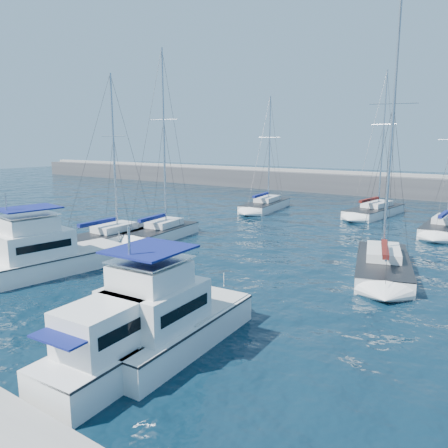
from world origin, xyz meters
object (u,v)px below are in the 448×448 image
Objects in this scene: sailboat_mid_d at (383,265)px; sailboat_back_b at (375,211)px; motor_yacht_stbd_outer at (118,347)px; sailboat_back_a at (265,205)px; sailboat_mid_a at (111,237)px; sailboat_back_c at (445,228)px; motor_yacht_port_inner at (46,256)px; motor_yacht_stbd_inner at (165,320)px; sailboat_mid_b at (162,232)px.

sailboat_mid_d is 1.05× the size of sailboat_back_b.
motor_yacht_stbd_outer is 38.79m from sailboat_back_a.
sailboat_mid_a is 1.03× the size of sailboat_back_c.
sailboat_back_b is (10.97, 33.50, -0.61)m from motor_yacht_port_inner.
sailboat_mid_d reaches higher than motor_yacht_stbd_outer.
motor_yacht_port_inner and motor_yacht_stbd_inner have the same top height.
sailboat_mid_b is 1.00× the size of sailboat_back_b.
sailboat_mid_a is at bearing 142.06° from motor_yacht_stbd_inner.
sailboat_back_c reaches higher than motor_yacht_port_inner.
sailboat_back_a is 12.54m from sailboat_back_b.
sailboat_mid_d reaches higher than sailboat_back_c.
sailboat_mid_d is 1.23× the size of sailboat_back_a.
sailboat_back_a is at bearing 107.76° from motor_yacht_stbd_outer.
motor_yacht_port_inner is at bearing -70.59° from sailboat_mid_a.
motor_yacht_stbd_outer is 33.65m from sailboat_back_c.
motor_yacht_stbd_inner is 0.49× the size of sailboat_back_b.
sailboat_mid_a is at bearing -136.73° from sailboat_back_c.
sailboat_back_b is (13.90, 25.73, 0.01)m from sailboat_mid_a.
sailboat_back_c is at bearing 64.06° from motor_yacht_port_inner.
motor_yacht_port_inner reaches higher than motor_yacht_stbd_outer.
sailboat_mid_b is (2.05, 3.81, 0.03)m from sailboat_mid_a.
sailboat_mid_d is 22.49m from sailboat_back_b.
motor_yacht_port_inner is at bearing -161.62° from sailboat_mid_d.
motor_yacht_stbd_inner reaches higher than motor_yacht_stbd_outer.
motor_yacht_stbd_inner is at bearing -122.84° from sailboat_mid_d.
sailboat_mid_a is 29.25m from sailboat_back_b.
sailboat_back_b is 1.21× the size of sailboat_back_c.
motor_yacht_stbd_inner is 1.13× the size of motor_yacht_stbd_outer.
motor_yacht_port_inner is at bearing -92.08° from sailboat_mid_b.
sailboat_back_c is at bearing 68.84° from sailboat_mid_d.
sailboat_mid_b is 25.33m from sailboat_back_c.
sailboat_back_a is at bearing 84.50° from sailboat_mid_b.
sailboat_back_c is (20.12, -3.05, 0.01)m from sailboat_back_a.
motor_yacht_stbd_inner is at bearing -5.39° from motor_yacht_port_inner.
sailboat_mid_d reaches higher than motor_yacht_stbd_inner.
sailboat_back_a reaches higher than sailboat_back_c.
motor_yacht_port_inner is 0.56× the size of sailboat_mid_d.
sailboat_mid_d is at bearing 43.09° from motor_yacht_port_inner.
sailboat_mid_d is (20.47, 4.22, 0.02)m from sailboat_mid_a.
sailboat_mid_b reaches higher than sailboat_mid_a.
sailboat_back_c is (18.94, 27.37, -0.63)m from motor_yacht_port_inner.
sailboat_back_b reaches higher than motor_yacht_stbd_outer.
sailboat_mid_d is at bearing -93.78° from sailboat_back_c.
motor_yacht_stbd_inner is 0.60× the size of sailboat_back_c.
sailboat_mid_a is at bearing 136.01° from motor_yacht_stbd_outer.
sailboat_mid_d is at bearing 10.38° from sailboat_mid_a.
sailboat_back_a is (-18.72, 18.43, -0.03)m from sailboat_mid_d.
sailboat_mid_a is 4.33m from sailboat_mid_b.
sailboat_back_a is at bearing -158.05° from sailboat_back_b.
sailboat_mid_a is 0.86× the size of sailboat_mid_b.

